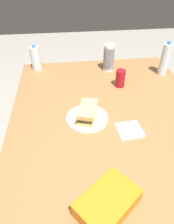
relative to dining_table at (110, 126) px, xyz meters
name	(u,v)px	position (x,y,z in m)	size (l,w,h in m)	color
ground_plane	(104,187)	(0.00, 0.00, -0.68)	(8.00, 8.00, 0.00)	gray
dining_table	(110,126)	(0.00, 0.00, 0.00)	(1.50, 1.18, 0.77)	olive
paper_plate	(87,118)	(0.01, -0.15, 0.09)	(0.24, 0.24, 0.01)	white
sandwich	(87,112)	(0.02, -0.15, 0.14)	(0.20, 0.14, 0.08)	#DBB26B
soda_can_red	(120,78)	(-0.32, 0.13, 0.15)	(0.07, 0.07, 0.12)	maroon
chip_bag	(107,203)	(0.53, -0.13, 0.12)	(0.23, 0.15, 0.07)	orange
water_bottle_tall	(165,59)	(-0.45, 0.49, 0.20)	(0.07, 0.07, 0.25)	silver
plastic_cup_stack	(109,58)	(-0.57, 0.09, 0.19)	(0.08, 0.08, 0.20)	silver
water_bottle_spare	(36,58)	(-0.65, -0.47, 0.18)	(0.08, 0.08, 0.20)	silver
paper_napkin	(130,130)	(0.14, 0.07, 0.09)	(0.13, 0.13, 0.01)	white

